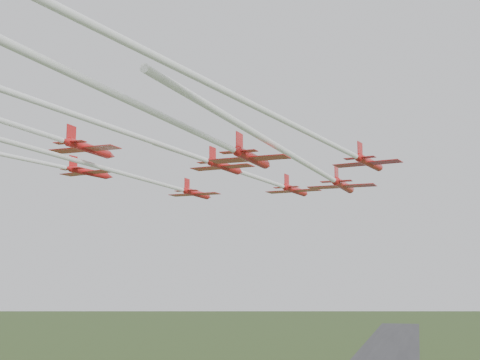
% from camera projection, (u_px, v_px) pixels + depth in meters
% --- Properties ---
extents(jet_lead, '(13.57, 51.20, 2.84)m').
position_uv_depth(jet_lead, '(270.00, 182.00, 106.87)').
color(jet_lead, red).
extents(jet_row2_left, '(11.70, 63.45, 2.41)m').
position_uv_depth(jet_row2_left, '(139.00, 178.00, 88.84)').
color(jet_row2_left, red).
extents(jet_row2_right, '(12.01, 65.00, 2.93)m').
position_uv_depth(jet_row2_right, '(314.00, 168.00, 82.91)').
color(jet_row2_right, red).
extents(jet_row3_left, '(15.92, 52.35, 2.43)m').
position_uv_depth(jet_row3_left, '(20.00, 158.00, 87.41)').
color(jet_row3_left, red).
extents(jet_row3_mid, '(11.56, 45.45, 2.46)m').
position_uv_depth(jet_row3_mid, '(186.00, 153.00, 77.68)').
color(jet_row3_mid, red).
extents(jet_row3_right, '(17.63, 59.87, 2.46)m').
position_uv_depth(jet_row3_right, '(319.00, 138.00, 67.80)').
color(jet_row3_right, red).
extents(jet_row4_right, '(12.31, 67.94, 2.46)m').
position_uv_depth(jet_row4_right, '(161.00, 115.00, 50.82)').
color(jet_row4_right, red).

